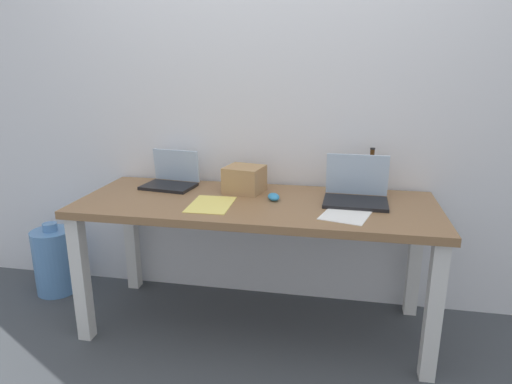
% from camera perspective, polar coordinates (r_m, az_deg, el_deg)
% --- Properties ---
extents(ground_plane, '(8.00, 8.00, 0.00)m').
position_cam_1_polar(ground_plane, '(2.68, 0.00, -16.33)').
color(ground_plane, '#42474C').
extents(back_wall, '(5.20, 0.08, 2.60)m').
position_cam_1_polar(back_wall, '(2.67, 1.72, 13.20)').
color(back_wall, white).
rests_on(back_wall, ground).
extents(desk, '(1.87, 0.71, 0.73)m').
position_cam_1_polar(desk, '(2.39, 0.00, -3.33)').
color(desk, olive).
rests_on(desk, ground).
extents(laptop_left, '(0.32, 0.25, 0.21)m').
position_cam_1_polar(laptop_left, '(2.68, -10.67, 1.63)').
color(laptop_left, black).
rests_on(laptop_left, desk).
extents(laptop_right, '(0.33, 0.26, 0.24)m').
position_cam_1_polar(laptop_right, '(2.39, 12.53, -0.07)').
color(laptop_right, black).
rests_on(laptop_right, desk).
extents(beer_bottle, '(0.06, 0.06, 0.25)m').
position_cam_1_polar(beer_bottle, '(2.57, 14.31, 2.05)').
color(beer_bottle, '#47280F').
rests_on(beer_bottle, desk).
extents(computer_mouse, '(0.09, 0.11, 0.03)m').
position_cam_1_polar(computer_mouse, '(2.38, 2.25, -0.61)').
color(computer_mouse, '#338CC6').
rests_on(computer_mouse, desk).
extents(cardboard_box, '(0.23, 0.22, 0.14)m').
position_cam_1_polar(cardboard_box, '(2.52, -1.47, 1.63)').
color(cardboard_box, tan).
rests_on(cardboard_box, desk).
extents(paper_yellow_folder, '(0.22, 0.30, 0.00)m').
position_cam_1_polar(paper_yellow_folder, '(2.32, -5.73, -1.57)').
color(paper_yellow_folder, '#F4E06B').
rests_on(paper_yellow_folder, desk).
extents(paper_sheet_front_right, '(0.28, 0.34, 0.00)m').
position_cam_1_polar(paper_sheet_front_right, '(2.22, 11.48, -2.63)').
color(paper_sheet_front_right, white).
rests_on(paper_sheet_front_right, desk).
extents(water_cooler_jug, '(0.25, 0.25, 0.47)m').
position_cam_1_polar(water_cooler_jug, '(3.19, -24.13, -7.93)').
color(water_cooler_jug, '#598CC6').
rests_on(water_cooler_jug, ground).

